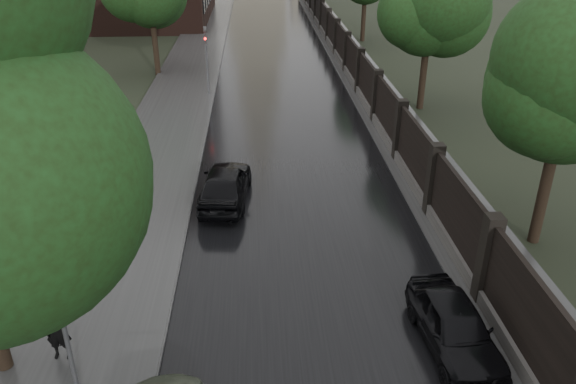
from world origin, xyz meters
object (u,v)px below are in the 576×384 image
(hatchback_left, at_px, (225,184))
(car_right_near, at_px, (455,326))
(tree_right_a, at_px, (566,96))
(pedestrian_umbrella, at_px, (51,300))
(lamp_post, at_px, (62,319))
(traffic_light, at_px, (206,55))
(tree_right_b, at_px, (430,16))

(hatchback_left, xyz_separation_m, car_right_near, (5.96, -8.23, -0.07))
(tree_right_a, xyz_separation_m, pedestrian_umbrella, (-13.82, -4.76, -3.11))
(hatchback_left, relative_size, car_right_near, 1.11)
(lamp_post, distance_m, traffic_light, 23.52)
(hatchback_left, height_order, car_right_near, hatchback_left)
(tree_right_a, distance_m, pedestrian_umbrella, 14.94)
(tree_right_a, distance_m, car_right_near, 7.74)
(tree_right_b, bearing_deg, lamp_post, -122.18)
(tree_right_b, bearing_deg, car_right_near, -102.89)
(hatchback_left, bearing_deg, tree_right_a, 166.79)
(car_right_near, relative_size, pedestrian_umbrella, 1.49)
(tree_right_b, height_order, lamp_post, tree_right_b)
(hatchback_left, height_order, pedestrian_umbrella, pedestrian_umbrella)
(lamp_post, distance_m, pedestrian_umbrella, 2.14)
(tree_right_b, distance_m, pedestrian_umbrella, 23.51)
(tree_right_b, xyz_separation_m, pedestrian_umbrella, (-13.82, -18.76, -3.11))
(hatchback_left, relative_size, pedestrian_umbrella, 1.66)
(tree_right_b, distance_m, lamp_post, 24.33)
(hatchback_left, xyz_separation_m, pedestrian_umbrella, (-3.56, -8.20, 1.13))
(traffic_light, bearing_deg, tree_right_a, -55.23)
(lamp_post, relative_size, traffic_light, 1.28)
(traffic_light, xyz_separation_m, hatchback_left, (1.54, -13.55, -1.68))
(tree_right_a, relative_size, hatchback_left, 1.67)
(tree_right_b, xyz_separation_m, car_right_near, (-4.30, -18.79, -4.31))
(tree_right_b, relative_size, pedestrian_umbrella, 2.77)
(lamp_post, height_order, pedestrian_umbrella, lamp_post)
(tree_right_a, xyz_separation_m, lamp_post, (-12.90, -6.50, -2.28))
(hatchback_left, bearing_deg, car_right_near, 131.25)
(traffic_light, bearing_deg, car_right_near, -71.00)
(tree_right_a, relative_size, pedestrian_umbrella, 2.77)
(tree_right_a, relative_size, traffic_light, 1.75)
(traffic_light, bearing_deg, tree_right_b, -14.24)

